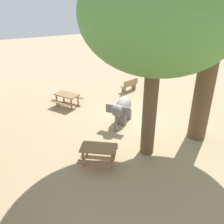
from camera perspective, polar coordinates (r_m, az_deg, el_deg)
name	(u,v)px	position (r m, az deg, el deg)	size (l,w,h in m)	color
ground_plane	(133,122)	(13.67, 4.90, -2.24)	(60.00, 60.00, 0.00)	tan
elephant	(122,108)	(13.11, 2.39, 0.91)	(1.84, 1.90, 1.39)	slate
person_handler	(155,99)	(14.24, 9.95, 2.93)	(0.51, 0.32, 1.62)	#3F3833
shade_tree_secondary	(157,15)	(9.25, 10.50, 21.41)	(6.04, 5.54, 7.98)	brown
wooden_bench	(130,85)	(17.67, 4.14, 6.36)	(0.79, 1.46, 0.88)	#9E7A51
picnic_table_near	(67,97)	(15.49, -10.48, 3.43)	(2.06, 2.05, 0.78)	olive
picnic_table_far	(99,151)	(10.27, -3.11, -9.11)	(2.07, 2.07, 0.78)	olive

